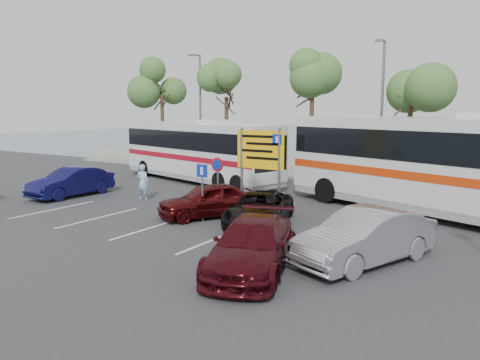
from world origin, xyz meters
The scene contains 22 objects.
ground centered at (0.00, 0.00, 0.00)m, with size 120.00×120.00×0.00m, color #2E2E31.
kerb_strip centered at (0.00, 14.00, 0.07)m, with size 44.00×2.40×0.15m, color gray.
seawall centered at (0.00, 16.00, 0.30)m, with size 48.00×0.80×0.60m, color tan.
sea centered at (0.00, 60.00, 0.01)m, with size 140.00×140.00×0.00m, color #3D5062.
tree_far_left centered at (-14.00, 14.00, 6.33)m, with size 3.20×3.20×7.60m.
tree_left centered at (-8.00, 14.00, 6.00)m, with size 3.20×3.20×7.20m.
tree_mid centered at (-1.50, 14.00, 6.65)m, with size 3.20×3.20×8.00m.
tree_right centered at (4.50, 14.00, 6.17)m, with size 3.20×3.20×7.40m.
street_lamp_left centered at (-10.00, 13.52, 4.60)m, with size 0.45×1.15×8.01m.
street_lamp_right centered at (3.00, 13.52, 4.60)m, with size 0.45×1.15×8.01m.
direction_sign centered at (1.00, 3.20, 2.43)m, with size 2.20×0.12×3.60m.
sign_no_stop centered at (-0.60, 2.38, 1.58)m, with size 0.60×0.08×2.35m.
sign_parking centered at (-0.20, 0.79, 1.47)m, with size 0.50×0.07×2.25m.
lane_markings centered at (-1.14, -1.00, 0.00)m, with size 12.02×4.20×0.01m, color silver, non-canonical shape.
coach_bus_left centered at (-6.50, 8.75, 1.75)m, with size 12.33×5.58×3.76m.
coach_bus_right centered at (7.50, 6.50, 1.99)m, with size 13.96×7.35×4.29m.
car_blue centered at (-9.00, 1.50, 0.72)m, with size 1.53×4.39×1.45m, color #11104B.
car_maroon centered at (4.35, -2.99, 0.69)m, with size 1.94×4.78×1.39m, color #430B12.
car_red centered at (-0.45, 1.50, 0.70)m, with size 1.65×4.09×1.39m, color #4B0A0C.
suv_black centered at (1.95, 1.50, 0.62)m, with size 2.04×4.43×1.23m, color black.
car_silver_b centered at (6.75, -0.77, 0.77)m, with size 1.63×4.66×1.54m, color #9A9A9F.
pedestrian_near centered at (-5.22, 2.69, 0.87)m, with size 0.64×0.42×1.75m, color #9BB6E2.
Camera 1 is at (10.67, -13.55, 4.37)m, focal length 35.00 mm.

